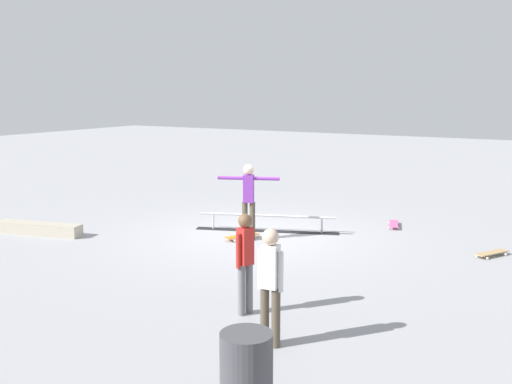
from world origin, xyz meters
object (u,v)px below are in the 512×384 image
bystander_white_shirt (270,281)px  loose_skateboard_natural (492,253)px  skate_ledge (39,229)px  skater_main (249,196)px  loose_skateboard_pink (394,224)px  trash_bin (246,376)px  grind_rail (267,224)px  bystander_red_shirt (245,258)px  skateboard_main (242,236)px

bystander_white_shirt → loose_skateboard_natural: (-1.82, -5.80, -0.80)m
skate_ledge → skater_main: (-4.39, -1.94, 0.84)m
loose_skateboard_pink → trash_bin: trash_bin is taller
skate_ledge → loose_skateboard_pink: bearing=-144.9°
grind_rail → bystander_red_shirt: bearing=95.4°
skate_ledge → bystander_red_shirt: size_ratio=1.38×
grind_rail → skate_ledge: bearing=13.3°
loose_skateboard_natural → loose_skateboard_pink: bearing=-92.4°
loose_skateboard_natural → trash_bin: (1.22, 7.40, 0.38)m
grind_rail → bystander_white_shirt: 6.26m
skate_ledge → skateboard_main: (-4.23, -1.92, -0.06)m
skate_ledge → loose_skateboard_natural: skate_ledge is taller
bystander_white_shirt → skateboard_main: bearing=118.9°
loose_skateboard_pink → skate_ledge: bearing=-72.0°
skater_main → skateboard_main: 0.91m
bystander_red_shirt → trash_bin: (-1.45, 2.39, -0.40)m
skateboard_main → bystander_white_shirt: bystander_white_shirt is taller
skater_main → grind_rail: bearing=-109.4°
bystander_white_shirt → loose_skateboard_natural: bearing=66.5°
grind_rail → trash_bin: (-3.65, 7.03, 0.28)m
loose_skateboard_pink → skateboard_main: bearing=-58.9°
skateboard_main → bystander_white_shirt: 5.55m
skateboard_main → loose_skateboard_natural: size_ratio=1.02×
skateboard_main → skate_ledge: bearing=138.9°
skate_ledge → bystander_white_shirt: (-7.39, 2.58, 0.74)m
bystander_white_shirt → trash_bin: size_ratio=1.72×
skateboard_main → bystander_red_shirt: 4.44m
bystander_white_shirt → loose_skateboard_natural: 6.13m
skate_ledge → loose_skateboard_natural: size_ratio=2.62×
skate_ledge → skateboard_main: skate_ledge is taller
bystander_white_shirt → loose_skateboard_pink: size_ratio=1.88×
grind_rail → skate_ledge: 5.19m
bystander_red_shirt → skate_ledge: bearing=-88.6°
bystander_white_shirt → loose_skateboard_pink: 7.41m
skateboard_main → trash_bin: size_ratio=0.90×
grind_rail → bystander_red_shirt: bystander_red_shirt is taller
skateboard_main → grind_rail: bearing=17.9°
grind_rail → skate_ledge: (4.34, 2.85, -0.04)m
skater_main → bystander_red_shirt: size_ratio=1.11×
skater_main → bystander_white_shirt: bearing=101.0°
loose_skateboard_natural → skater_main: bearing=-45.4°
loose_skateboard_natural → grind_rail: bearing=-55.9°
grind_rail → trash_bin: trash_bin is taller
grind_rail → trash_bin: bearing=97.4°
skateboard_main → bystander_white_shirt: bearing=-120.5°
skate_ledge → skateboard_main: size_ratio=2.56×
bystander_red_shirt → loose_skateboard_natural: 5.73m
bystander_red_shirt → loose_skateboard_pink: 6.59m
skateboard_main → loose_skateboard_natural: bearing=-50.8°
skater_main → skate_ledge: bearing=1.3°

